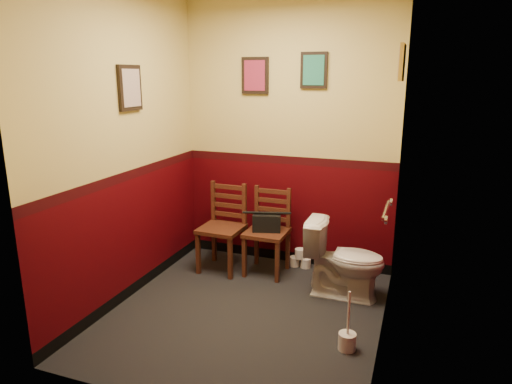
% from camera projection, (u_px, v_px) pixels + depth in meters
% --- Properties ---
extents(floor, '(2.20, 2.40, 0.00)m').
position_uv_depth(floor, '(246.00, 313.00, 3.86)').
color(floor, black).
rests_on(floor, ground).
extents(wall_back, '(2.20, 0.00, 2.70)m').
position_uv_depth(wall_back, '(288.00, 137.00, 4.62)').
color(wall_back, '#3D0308').
rests_on(wall_back, ground).
extents(wall_front, '(2.20, 0.00, 2.70)m').
position_uv_depth(wall_front, '(163.00, 192.00, 2.43)').
color(wall_front, '#3D0308').
rests_on(wall_front, ground).
extents(wall_left, '(0.00, 2.40, 2.70)m').
position_uv_depth(wall_left, '(125.00, 148.00, 3.89)').
color(wall_left, '#3D0308').
rests_on(wall_left, ground).
extents(wall_right, '(0.00, 2.40, 2.70)m').
position_uv_depth(wall_right, '(392.00, 165.00, 3.16)').
color(wall_right, '#3D0308').
rests_on(wall_right, ground).
extents(grab_bar, '(0.05, 0.56, 0.06)m').
position_uv_depth(grab_bar, '(387.00, 210.00, 3.50)').
color(grab_bar, silver).
rests_on(grab_bar, wall_right).
extents(framed_print_back_a, '(0.28, 0.04, 0.36)m').
position_uv_depth(framed_print_back_a, '(255.00, 76.00, 4.56)').
color(framed_print_back_a, black).
rests_on(framed_print_back_a, wall_back).
extents(framed_print_back_b, '(0.26, 0.04, 0.34)m').
position_uv_depth(framed_print_back_b, '(314.00, 70.00, 4.35)').
color(framed_print_back_b, black).
rests_on(framed_print_back_b, wall_back).
extents(framed_print_left, '(0.04, 0.30, 0.38)m').
position_uv_depth(framed_print_left, '(130.00, 88.00, 3.85)').
color(framed_print_left, black).
rests_on(framed_print_left, wall_left).
extents(framed_print_right, '(0.04, 0.34, 0.28)m').
position_uv_depth(framed_print_right, '(402.00, 63.00, 3.54)').
color(framed_print_right, olive).
rests_on(framed_print_right, wall_right).
extents(toilet, '(0.71, 0.40, 0.69)m').
position_uv_depth(toilet, '(345.00, 260.00, 4.09)').
color(toilet, white).
rests_on(toilet, floor).
extents(toilet_brush, '(0.13, 0.13, 0.46)m').
position_uv_depth(toilet_brush, '(347.00, 340.00, 3.33)').
color(toilet_brush, silver).
rests_on(toilet_brush, floor).
extents(chair_left, '(0.43, 0.43, 0.89)m').
position_uv_depth(chair_left, '(223.00, 227.00, 4.66)').
color(chair_left, '#562919').
rests_on(chair_left, floor).
extents(chair_right, '(0.41, 0.41, 0.86)m').
position_uv_depth(chair_right, '(268.00, 231.00, 4.58)').
color(chair_right, '#562919').
rests_on(chair_right, floor).
extents(handbag, '(0.30, 0.21, 0.20)m').
position_uv_depth(handbag, '(267.00, 223.00, 4.52)').
color(handbag, black).
rests_on(handbag, chair_right).
extents(tp_stack, '(0.23, 0.12, 0.20)m').
position_uv_depth(tp_stack, '(300.00, 259.00, 4.78)').
color(tp_stack, silver).
rests_on(tp_stack, floor).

